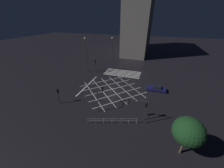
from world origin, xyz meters
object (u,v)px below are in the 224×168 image
Objects in this scene: traffic_light_nw_main at (137,105)px; traffic_light_ne_cross at (58,93)px; waiting_car at (156,88)px; street_tree_near at (188,132)px; traffic_light_se_cross at (95,63)px; traffic_light_nw_cross at (146,108)px; street_lamp_east at (112,49)px; traffic_light_se_main at (95,64)px; traffic_light_median_north at (100,94)px; street_lamp_west at (86,48)px.

traffic_light_nw_main is 1.29× the size of traffic_light_ne_cross.
street_tree_near is at bearing 101.80° from waiting_car.
traffic_light_se_cross is at bearing -43.99° from street_tree_near.
traffic_light_ne_cross is 0.78× the size of waiting_car.
traffic_light_nw_cross is 1.73m from traffic_light_nw_main.
traffic_light_se_main is at bearing 35.01° from street_lamp_east.
traffic_light_median_north is at bearing 28.32° from traffic_light_se_cross.
traffic_light_median_north is at bearing -13.07° from traffic_light_nw_main.
traffic_light_nw_main is 22.53m from street_lamp_east.
traffic_light_nw_main reaches higher than traffic_light_ne_cross.
traffic_light_median_north is (-8.08, -1.42, 0.56)m from traffic_light_ne_cross.
street_lamp_east reaches higher than street_tree_near.
traffic_light_median_north is at bearing 101.57° from street_lamp_east.
traffic_light_se_cross is (-0.09, -16.24, 0.62)m from traffic_light_ne_cross.
street_lamp_east is (-4.28, -3.30, 3.62)m from traffic_light_se_cross.
street_lamp_east reaches higher than traffic_light_median_north.
traffic_light_nw_cross is at bearing -87.66° from traffic_light_ne_cross.
street_tree_near is (-23.36, 20.07, -3.43)m from street_lamp_west.
traffic_light_se_cross reaches higher than traffic_light_se_main.
traffic_light_nw_main is at bearing -103.07° from traffic_light_median_north.
traffic_light_nw_cross is 24.68m from street_lamp_west.
traffic_light_nw_cross is 22.37m from traffic_light_se_cross.
traffic_light_median_north reaches higher than traffic_light_nw_cross.
traffic_light_median_north is 13.91m from street_tree_near.
street_lamp_west is at bearing -40.67° from street_tree_near.
street_lamp_west is at bearing 50.06° from traffic_light_nw_cross.
traffic_light_nw_cross is 22.63m from street_lamp_east.
street_lamp_east is (10.42, -19.68, 3.43)m from traffic_light_nw_main.
street_lamp_east reaches higher than waiting_car.
traffic_light_se_main is at bearing -173.18° from street_lamp_west.
waiting_car is at bearing 165.55° from street_lamp_west.
waiting_car is (-1.68, -10.33, -1.88)m from traffic_light_nw_cross.
traffic_light_ne_cross is 21.32m from street_tree_near.
traffic_light_se_main is 29.20m from street_tree_near.
traffic_light_nw_main is 22.01m from traffic_light_se_cross.
street_lamp_west is 21.93m from waiting_car.
traffic_light_median_north is at bearing 84.63° from traffic_light_nw_cross.
traffic_light_median_north is 18.64m from street_lamp_west.
traffic_light_nw_main is 7.20m from street_tree_near.
waiting_car is (-17.79, 5.51, -2.11)m from traffic_light_se_main.
traffic_light_nw_cross is 8.11m from traffic_light_median_north.
street_lamp_west is 2.38× the size of waiting_car.
traffic_light_ne_cross is (0.03, 16.50, -0.32)m from traffic_light_se_main.
traffic_light_se_main is 0.37× the size of street_lamp_west.
traffic_light_ne_cross is at bearing -0.54° from traffic_light_nw_main.
traffic_light_se_main is 16.51m from traffic_light_ne_cross.
traffic_light_se_cross reaches higher than waiting_car.
traffic_light_nw_cross is 0.80× the size of traffic_light_nw_main.
street_lamp_west is at bearing 8.56° from traffic_light_ne_cross.
street_tree_near is (-4.79, 4.53, 1.29)m from traffic_light_nw_cross.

